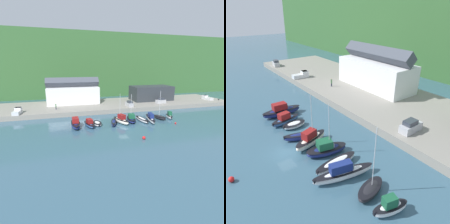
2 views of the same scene
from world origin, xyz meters
TOP-DOWN VIEW (x-y plane):
  - ground_plane at (0.00, 0.00)m, footprint 320.00×320.00m
  - hillside_backdrop at (0.00, 92.04)m, footprint 240.00×79.62m
  - quay_promenade at (0.00, 26.77)m, footprint 111.81×22.69m
  - harbor_clubhouse at (-11.35, 30.19)m, footprint 20.86×8.35m
  - yacht_club_building at (23.26, 29.01)m, footprint 18.00×9.81m
  - moored_boat_0 at (-12.58, 4.68)m, footprint 2.42×8.13m
  - moored_boat_1 at (-8.87, 3.91)m, footprint 3.20×6.39m
  - moored_boat_2 at (-6.49, 4.61)m, footprint 2.65×4.68m
  - moored_boat_3 at (-1.79, 3.69)m, footprint 3.28×6.17m
  - moored_boat_4 at (0.58, 4.26)m, footprint 4.03×7.01m
  - moored_boat_5 at (4.10, 5.02)m, footprint 3.63×6.83m
  - moored_boat_6 at (7.43, 4.54)m, footprint 2.40×7.19m
  - moored_boat_7 at (9.96, 3.87)m, footprint 3.41×8.79m
  - moored_boat_8 at (13.93, 5.03)m, footprint 3.32×5.09m
  - moored_boat_9 at (17.25, 4.82)m, footprint 2.41×4.52m
  - parked_car_0 at (23.65, 20.92)m, footprint 4.39×2.30m
  - parked_car_1 at (8.85, 18.88)m, footprint 1.93×4.26m
  - pickup_truck_0 at (-29.87, 18.31)m, footprint 2.24×4.84m
  - pickup_truck_1 at (48.55, 22.68)m, footprint 2.54×4.94m
  - person_on_quay at (-18.12, 21.05)m, footprint 0.40×0.40m
  - dog_on_quay at (52.38, 19.59)m, footprint 0.53×0.88m
  - mooring_buoy_0 at (1.94, -8.31)m, footprint 0.76×0.76m
  - mooring_buoy_1 at (15.80, -0.59)m, footprint 0.50×0.50m

SIDE VIEW (x-z plane):
  - ground_plane at x=0.00m, z-range 0.00..0.00m
  - mooring_buoy_1 at x=15.80m, z-range 0.00..0.50m
  - mooring_buoy_0 at x=1.94m, z-range 0.00..0.76m
  - moored_boat_2 at x=-6.49m, z-range 0.04..0.97m
  - moored_boat_6 at x=7.43m, z-range 0.04..1.12m
  - moored_boat_8 at x=13.93m, z-range -3.93..5.18m
  - moored_boat_3 at x=-1.79m, z-range 0.04..1.27m
  - quay_promenade at x=0.00m, z-range 0.00..1.56m
  - moored_boat_1 at x=-8.87m, z-range -0.33..1.97m
  - moored_boat_9 at x=17.25m, z-range -0.33..2.09m
  - moored_boat_5 at x=4.10m, z-range -3.26..5.07m
  - moored_boat_7 at x=9.96m, z-range -0.35..2.27m
  - moored_boat_0 at x=-12.58m, z-range -0.36..2.41m
  - moored_boat_4 at x=0.58m, z-range -3.33..5.44m
  - dog_on_quay at x=52.38m, z-range 1.68..2.36m
  - pickup_truck_0 at x=-29.87m, z-range 1.43..3.33m
  - pickup_truck_1 at x=48.55m, z-range 1.43..3.33m
  - parked_car_0 at x=23.65m, z-range 1.40..3.56m
  - parked_car_1 at x=8.85m, z-range 1.40..3.56m
  - person_on_quay at x=-18.12m, z-range 1.59..3.73m
  - yacht_club_building at x=23.26m, z-range 1.56..7.86m
  - harbor_clubhouse at x=-11.35m, z-range 0.25..10.91m
  - hillside_backdrop at x=0.00m, z-range 0.00..34.13m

